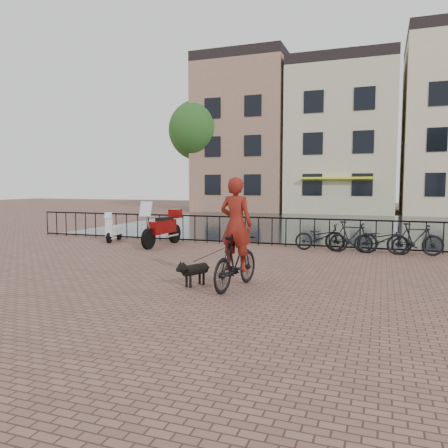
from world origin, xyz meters
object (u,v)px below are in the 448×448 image
(motorcycle, at_px, (162,223))
(cyclist, at_px, (236,240))
(dog, at_px, (195,273))
(scooter, at_px, (114,226))

(motorcycle, bearing_deg, cyclist, -45.55)
(dog, xyz_separation_m, scooter, (-5.94, 5.77, 0.31))
(cyclist, xyz_separation_m, scooter, (-6.83, 5.68, -0.44))
(dog, relative_size, scooter, 0.67)
(dog, relative_size, motorcycle, 0.37)
(scooter, bearing_deg, cyclist, -52.34)
(cyclist, distance_m, dog, 1.17)
(motorcycle, relative_size, scooter, 1.78)
(cyclist, relative_size, dog, 3.09)
(motorcycle, height_order, scooter, motorcycle)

